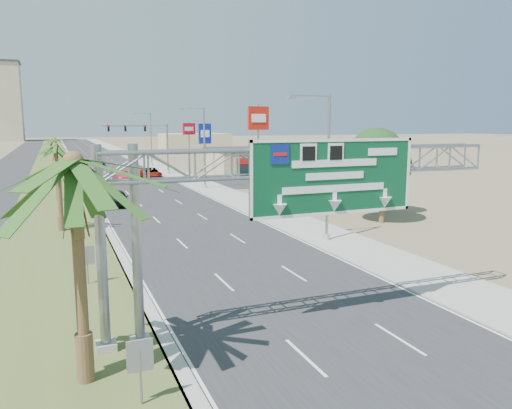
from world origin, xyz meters
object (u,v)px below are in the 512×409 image
Objects in this scene: palm_near at (73,163)px; car_right_lane at (151,173)px; signal_mast at (155,144)px; pole_sign_blue at (205,136)px; car_far at (100,165)px; pole_sign_red_near at (258,125)px; pole_sign_red_far at (189,133)px; car_left_lane at (118,198)px; car_mid_lane at (121,177)px; sign_gantry at (294,176)px; store_building at (267,162)px.

palm_near is 1.45× the size of car_right_lane.
signal_mast is at bearing 77.34° from palm_near.
car_far is at bearing 122.55° from pole_sign_blue.
pole_sign_red_far is (0.03, 28.88, -1.38)m from pole_sign_red_near.
pole_sign_blue reaches higher than signal_mast.
pole_sign_red_far is at bearing 103.67° from pole_sign_blue.
signal_mast is 2.26× the size of car_left_lane.
signal_mast is 2.12× the size of car_mid_lane.
car_mid_lane is 0.59× the size of pole_sign_blue.
car_far is at bearing 90.77° from sign_gantry.
car_right_lane is at bearing -149.50° from pole_sign_red_far.
signal_mast is 5.70m from pole_sign_red_far.
car_left_lane is 0.55× the size of pole_sign_blue.
palm_near is 0.46× the size of store_building.
pole_sign_red_far is (6.88, 4.05, 5.76)m from car_right_lane.
car_right_lane is 1.30× the size of car_far.
store_building is at bearing 67.64° from sign_gantry.
car_right_lane is (-1.85, -6.11, -4.05)m from signal_mast.
pole_sign_red_near is (-11.83, -24.96, 5.95)m from store_building.
palm_near reaches higher than car_left_lane.
car_left_lane is at bearing -105.05° from car_right_lane.
car_mid_lane is (-6.45, -8.81, -4.05)m from signal_mast.
palm_near is 0.81× the size of signal_mast.
pole_sign_blue is (20.58, 57.07, -0.75)m from palm_near.
car_far is at bearing 84.80° from palm_near.
pole_sign_red_far is at bearing 28.55° from car_mid_lane.
car_left_lane is 20.73m from car_mid_lane.
store_building is (31.20, 58.00, -4.93)m from palm_near.
car_left_lane reaches higher than car_far.
sign_gantry is 2.03× the size of pole_sign_blue.
store_building is at bearing 5.04° from car_mid_lane.
store_building is 28.26m from pole_sign_red_near.
signal_mast is at bearing 71.50° from car_left_lane.
pole_sign_red_near is (14.29, -1.59, 7.17)m from car_left_lane.
store_building is (16.83, -5.97, -2.85)m from signal_mast.
signal_mast is 16.49m from car_far.
car_far is at bearing 140.06° from store_building.
car_right_lane is 0.70× the size of pole_sign_blue.
pole_sign_red_far is at bearing 79.36° from sign_gantry.
car_mid_lane is 14.51m from pole_sign_red_far.
pole_sign_blue reaches higher than store_building.
palm_near is at bearing -107.40° from pole_sign_red_far.
car_mid_lane reaches higher than car_far.
car_mid_lane reaches higher than car_right_lane.
pole_sign_red_far is at bearing 161.64° from store_building.
car_mid_lane is (-0.22, 53.23, -5.26)m from sign_gantry.
car_left_lane is at bearing -124.64° from pole_sign_blue.
car_mid_lane is at bearing -126.20° from signal_mast.
palm_near is at bearing -95.98° from car_far.
palm_near is 78.74m from car_far.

